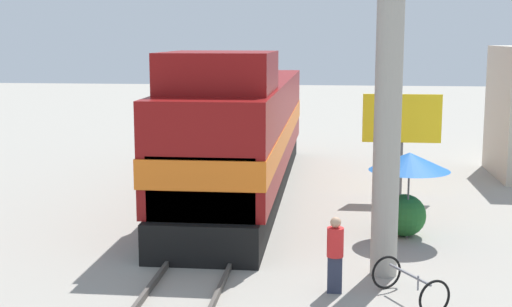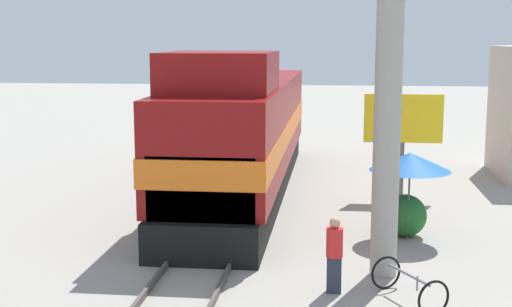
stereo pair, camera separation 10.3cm
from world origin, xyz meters
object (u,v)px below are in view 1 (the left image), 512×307
vendor_umbrella (409,162)px  billboard_sign (402,122)px  person_bystander (335,252)px  locomotive (241,134)px  bicycle (409,284)px

vendor_umbrella → billboard_sign: billboard_sign is taller
vendor_umbrella → person_bystander: 4.71m
locomotive → vendor_umbrella: bearing=-43.5°
vendor_umbrella → bicycle: size_ratio=1.27×
person_bystander → bicycle: 1.58m
bicycle → billboard_sign: bearing=56.6°
locomotive → billboard_sign: locomotive is taller
locomotive → vendor_umbrella: (4.92, -4.67, 0.01)m
vendor_umbrella → bicycle: 4.85m
locomotive → person_bystander: locomotive is taller
vendor_umbrella → person_bystander: (-1.87, -4.16, -1.17)m
billboard_sign → bicycle: billboard_sign is taller
vendor_umbrella → person_bystander: size_ratio=1.43×
locomotive → bicycle: 10.38m
billboard_sign → vendor_umbrella: bearing=-92.8°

